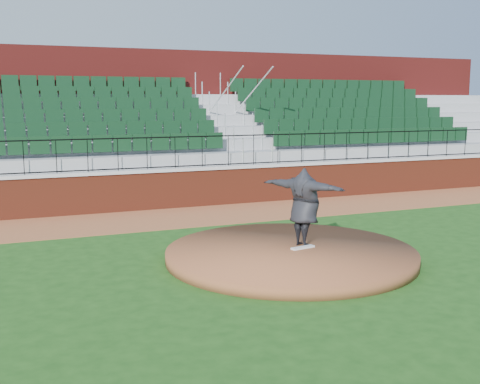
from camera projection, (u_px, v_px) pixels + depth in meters
name	position (u px, v px, depth m)	size (l,w,h in m)	color
ground	(266.00, 260.00, 13.08)	(90.00, 90.00, 0.00)	#1A4413
warning_track	(191.00, 216.00, 18.01)	(34.00, 3.20, 0.01)	brown
field_wall	(176.00, 189.00, 19.38)	(34.00, 0.35, 1.20)	maroon
wall_cap	(175.00, 169.00, 19.28)	(34.00, 0.45, 0.10)	#B7B7B7
wall_railing	(175.00, 153.00, 19.20)	(34.00, 0.05, 1.00)	black
seating_stands	(154.00, 133.00, 21.61)	(34.00, 5.10, 4.60)	gray
concourse_wall	(136.00, 118.00, 24.10)	(34.00, 0.50, 5.50)	maroon
pitchers_mound	(291.00, 254.00, 13.07)	(5.48, 5.48, 0.25)	brown
pitching_rubber	(303.00, 247.00, 13.09)	(0.57, 0.14, 0.04)	silver
pitcher	(304.00, 207.00, 13.24)	(2.15, 0.59, 1.75)	black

